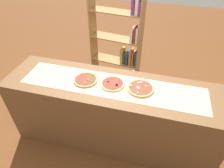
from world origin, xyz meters
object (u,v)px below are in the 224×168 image
object	(u,v)px
pizza_pepperoni_1	(113,83)
bookshelf	(122,43)
pizza_spinach_0	(86,79)
pizza_mushroom_2	(141,88)

from	to	relation	value
pizza_pepperoni_1	bookshelf	size ratio (longest dim) A/B	0.16
pizza_pepperoni_1	pizza_spinach_0	bearing A→B (deg)	-178.03
pizza_mushroom_2	bookshelf	size ratio (longest dim) A/B	0.17
pizza_pepperoni_1	bookshelf	world-z (taller)	bookshelf
pizza_pepperoni_1	bookshelf	distance (m)	1.19
pizza_mushroom_2	bookshelf	bearing A→B (deg)	110.98
bookshelf	pizza_mushroom_2	bearing A→B (deg)	-69.02
pizza_pepperoni_1	bookshelf	xyz separation A→B (m)	(-0.15, 1.18, -0.12)
pizza_spinach_0	pizza_mushroom_2	bearing A→B (deg)	0.90
pizza_spinach_0	bookshelf	size ratio (longest dim) A/B	0.16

